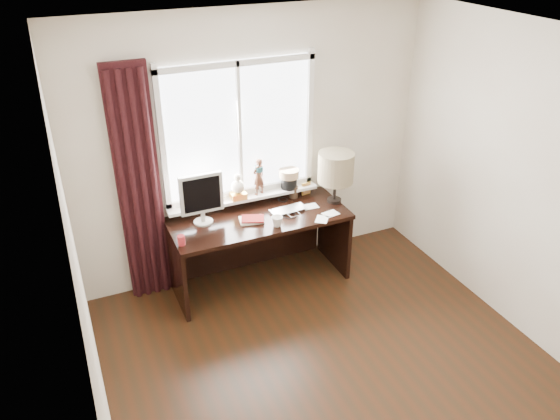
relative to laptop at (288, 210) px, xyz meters
name	(u,v)px	position (x,y,z in m)	size (l,w,h in m)	color
floor	(350,391)	(-0.20, -1.62, -0.76)	(3.50, 4.00, 0.00)	#321A0C
ceiling	(379,53)	(-0.20, -1.62, 1.84)	(3.50, 4.00, 0.00)	white
wall_back	(253,147)	(-0.20, 0.38, 0.54)	(3.50, 2.60, 0.00)	beige
wall_left	(89,320)	(-1.95, -1.62, 0.54)	(4.00, 2.60, 0.00)	beige
wall_right	(556,202)	(1.55, -1.62, 0.54)	(4.00, 2.60, 0.00)	beige
laptop	(288,210)	(0.00, 0.00, 0.00)	(0.36, 0.23, 0.03)	silver
mug	(277,221)	(-0.21, -0.22, 0.04)	(0.10, 0.10, 0.10)	white
red_cup	(181,240)	(-1.10, -0.18, 0.03)	(0.07, 0.07, 0.09)	#A92328
window	(242,151)	(-0.33, 0.33, 0.54)	(1.52, 0.20, 1.40)	white
curtain	(139,190)	(-1.33, 0.29, 0.35)	(0.38, 0.09, 2.25)	black
desk	(256,234)	(-0.30, 0.11, -0.26)	(1.70, 0.70, 0.75)	black
monitor	(201,196)	(-0.81, 0.12, 0.26)	(0.40, 0.18, 0.49)	beige
notebook_stack	(252,220)	(-0.39, -0.04, 0.00)	(0.26, 0.22, 0.03)	beige
brush_holder	(294,192)	(0.17, 0.25, 0.05)	(0.09, 0.09, 0.25)	black
icon_frame	(306,189)	(0.31, 0.25, 0.05)	(0.10, 0.03, 0.13)	gold
table_lamp	(336,168)	(0.50, 0.00, 0.35)	(0.35, 0.35, 0.52)	black
loose_papers	(321,213)	(0.27, -0.16, -0.01)	(0.30, 0.42, 0.00)	white
desk_cables	(286,209)	(0.00, 0.04, -0.01)	(0.22, 0.47, 0.01)	black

